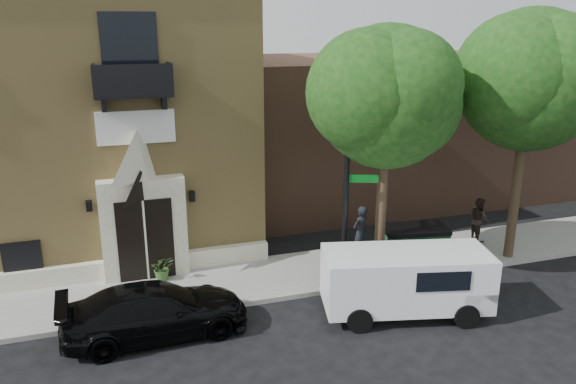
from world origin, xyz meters
The scene contains 14 objects.
ground centered at (0.00, 0.00, 0.00)m, with size 120.00×120.00×0.00m, color black.
sidewalk centered at (1.00, 1.50, 0.07)m, with size 42.00×3.00×0.15m, color gray.
church centered at (-2.99, 7.95, 4.63)m, with size 12.20×11.01×9.30m.
neighbour_building centered at (12.00, 9.00, 3.20)m, with size 18.00×8.00×6.40m, color brown.
street_tree_left centered at (6.03, 0.35, 5.87)m, with size 4.97×4.38×7.77m.
street_tree_mid centered at (11.03, 0.35, 6.20)m, with size 5.21×4.64×8.25m.
black_sedan centered at (-1.05, -0.74, 0.70)m, with size 1.95×4.80×1.39m, color black.
cargo_van centered at (5.88, -1.80, 1.04)m, with size 4.87×2.83×1.87m.
street_sign centered at (4.78, 0.37, 3.41)m, with size 0.98×1.25×6.48m.
fire_hydrant centered at (6.13, 0.46, 0.58)m, with size 0.49×0.39×0.87m.
dumpster centered at (7.43, 0.77, 0.84)m, with size 2.25×1.52×1.36m.
planter centered at (-0.57, 2.27, 0.55)m, with size 0.72×0.63×0.80m, color #3B5C29.
pedestrian_near centered at (6.03, 1.89, 1.08)m, with size 0.68×0.45×1.86m, color black.
pedestrian_far centered at (10.88, 2.05, 0.96)m, with size 0.79×0.62×1.63m, color #2B201D.
Camera 1 is at (-1.80, -14.25, 7.95)m, focal length 35.00 mm.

